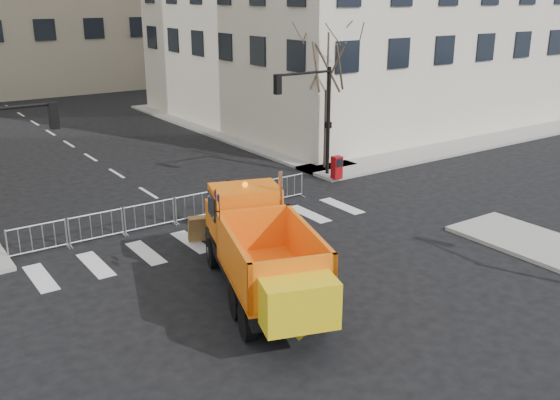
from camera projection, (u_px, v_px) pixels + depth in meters
ground at (305, 289)px, 19.23m from camera, size 120.00×120.00×0.00m
sidewalk_back at (182, 212)px, 25.84m from camera, size 64.00×5.00×0.15m
traffic_light_right at (328, 123)px, 30.40m from camera, size 0.18×0.18×5.40m
crowd_barriers at (175, 211)px, 24.59m from camera, size 12.60×0.60×1.10m
street_tree at (327, 98)px, 31.23m from camera, size 3.00×3.00×7.50m
plow_truck at (261, 249)px, 18.26m from camera, size 5.09×9.32×3.50m
cop_a at (249, 222)px, 22.51m from camera, size 0.70×0.57×1.66m
cop_b at (230, 206)px, 23.69m from camera, size 1.26×1.20×2.05m
cop_c at (261, 226)px, 22.16m from camera, size 0.77×1.07×1.68m
newspaper_box at (337, 167)px, 30.16m from camera, size 0.47×0.42×1.10m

